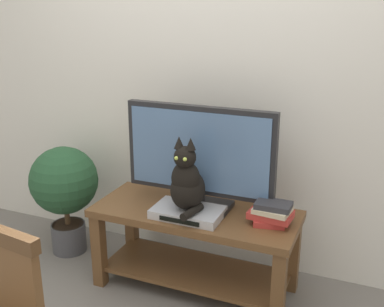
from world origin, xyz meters
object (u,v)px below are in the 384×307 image
at_px(book_stack, 271,213).
at_px(potted_plant, 64,187).
at_px(tv_stand, 195,235).
at_px(media_box, 188,212).
at_px(cat, 187,182).
at_px(tv, 199,155).

distance_m(book_stack, potted_plant, 1.46).
distance_m(tv_stand, book_stack, 0.51).
xyz_separation_m(media_box, potted_plant, (-0.99, 0.16, -0.06)).
bearing_deg(tv_stand, potted_plant, 176.01).
height_order(tv_stand, potted_plant, potted_plant).
xyz_separation_m(media_box, cat, (0.00, -0.01, 0.19)).
bearing_deg(tv_stand, media_box, -96.01).
xyz_separation_m(tv_stand, potted_plant, (-1.00, 0.07, 0.13)).
bearing_deg(cat, potted_plant, 170.08).
height_order(tv, potted_plant, tv).
xyz_separation_m(tv, potted_plant, (-1.00, 0.01, -0.36)).
bearing_deg(media_box, tv_stand, 83.99).
relative_size(tv, potted_plant, 1.18).
xyz_separation_m(book_stack, potted_plant, (-1.45, 0.07, -0.10)).
distance_m(cat, book_stack, 0.50).
height_order(tv_stand, media_box, media_box).
relative_size(tv, cat, 2.08).
bearing_deg(potted_plant, cat, -9.92).
relative_size(media_box, book_stack, 1.63).
bearing_deg(book_stack, cat, -167.58).
height_order(tv, cat, tv).
height_order(tv_stand, cat, cat).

